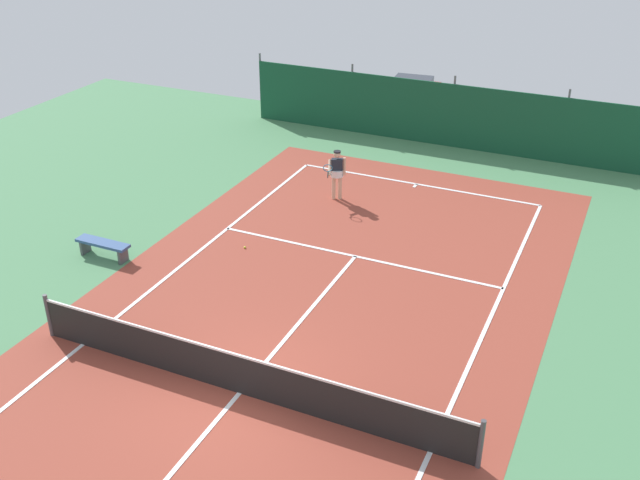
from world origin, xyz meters
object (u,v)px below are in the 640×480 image
courtside_bench (103,245)px  tennis_ball_near_player (245,247)px  tennis_net (239,374)px  parked_car (410,100)px  tennis_player (337,171)px

courtside_bench → tennis_ball_near_player: bearing=32.1°
tennis_ball_near_player → courtside_bench: bearing=-147.9°
tennis_net → courtside_bench: (-6.31, 3.49, -0.14)m
parked_car → courtside_bench: size_ratio=2.72×
tennis_ball_near_player → tennis_player: bearing=76.0°
parked_car → courtside_bench: 15.26m
tennis_player → parked_car: bearing=-109.6°
tennis_player → tennis_net: bearing=79.5°
tennis_player → courtside_bench: (-4.31, -6.22, -0.59)m
courtside_bench → parked_car: bearing=75.1°
parked_car → tennis_net: bearing=-88.1°
tennis_ball_near_player → courtside_bench: (-3.28, -2.06, 0.34)m
tennis_player → courtside_bench: size_ratio=1.03×
tennis_net → parked_car: 18.38m
parked_car → courtside_bench: bearing=-110.5°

